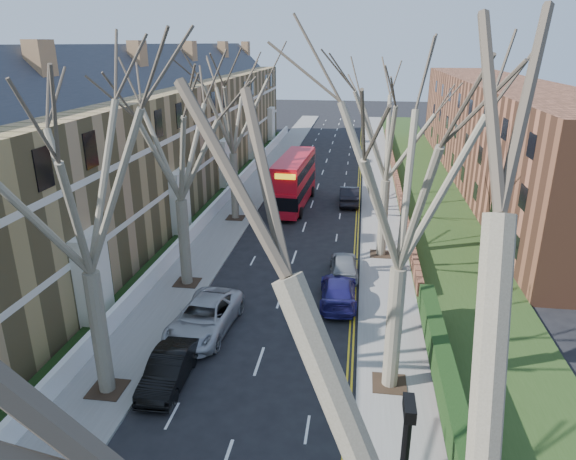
% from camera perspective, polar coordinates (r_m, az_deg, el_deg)
% --- Properties ---
extents(pavement_left, '(3.00, 102.00, 0.12)m').
position_cam_1_polar(pavement_left, '(51.95, -3.29, 5.16)').
color(pavement_left, slate).
rests_on(pavement_left, ground).
extents(pavement_right, '(3.00, 102.00, 0.12)m').
position_cam_1_polar(pavement_right, '(51.00, 10.09, 4.60)').
color(pavement_right, slate).
rests_on(pavement_right, ground).
extents(terrace_left, '(9.70, 78.00, 13.60)m').
position_cam_1_polar(terrace_left, '(45.52, -15.07, 9.44)').
color(terrace_left, olive).
rests_on(terrace_left, ground).
extents(flats_right, '(13.97, 54.00, 10.00)m').
position_cam_1_polar(flats_right, '(55.49, 22.39, 9.87)').
color(flats_right, brown).
rests_on(flats_right, ground).
extents(front_wall_left, '(0.30, 78.00, 1.00)m').
position_cam_1_polar(front_wall_left, '(44.69, -7.39, 3.28)').
color(front_wall_left, white).
rests_on(front_wall_left, ground).
extents(grass_verge_right, '(6.00, 102.00, 0.06)m').
position_cam_1_polar(grass_verge_right, '(51.35, 15.13, 4.41)').
color(grass_verge_right, '#243B15').
rests_on(grass_verge_right, ground).
extents(tree_left_mid, '(10.50, 10.50, 14.71)m').
position_cam_1_polar(tree_left_mid, '(19.29, -22.61, 6.99)').
color(tree_left_mid, '#695F4B').
rests_on(tree_left_mid, ground).
extents(tree_left_far, '(10.15, 10.15, 14.22)m').
position_cam_1_polar(tree_left_far, '(28.26, -12.37, 11.13)').
color(tree_left_far, '#695F4B').
rests_on(tree_left_far, ground).
extents(tree_left_dist, '(10.50, 10.50, 14.71)m').
position_cam_1_polar(tree_left_dist, '(39.60, -6.34, 14.38)').
color(tree_left_dist, '#695F4B').
rests_on(tree_left_dist, ground).
extents(tree_right_near, '(10.85, 10.85, 15.20)m').
position_cam_1_polar(tree_right_near, '(5.74, 24.33, -20.51)').
color(tree_right_near, '#695F4B').
rests_on(tree_right_near, ground).
extents(tree_right_mid, '(10.50, 10.50, 14.71)m').
position_cam_1_polar(tree_right_mid, '(18.66, 13.14, 7.61)').
color(tree_right_mid, '#695F4B').
rests_on(tree_right_mid, ground).
extents(tree_right_far, '(10.15, 10.15, 14.22)m').
position_cam_1_polar(tree_right_far, '(32.50, 11.26, 12.33)').
color(tree_right_far, '#695F4B').
rests_on(tree_right_far, ground).
extents(double_decker_bus, '(2.98, 10.16, 4.24)m').
position_cam_1_polar(double_decker_bus, '(44.32, 0.64, 5.26)').
color(double_decker_bus, '#AE0C1A').
rests_on(double_decker_bus, ground).
extents(car_left_mid, '(1.53, 4.20, 1.38)m').
position_cam_1_polar(car_left_mid, '(22.57, -13.14, -14.87)').
color(car_left_mid, black).
rests_on(car_left_mid, ground).
extents(car_left_far, '(3.04, 5.83, 1.57)m').
position_cam_1_polar(car_left_far, '(25.79, -9.28, -9.54)').
color(car_left_far, '#A6A8AC').
rests_on(car_left_far, ground).
extents(car_right_near, '(2.19, 4.91, 1.40)m').
position_cam_1_polar(car_right_near, '(28.30, 5.61, -6.72)').
color(car_right_near, navy).
rests_on(car_right_near, ground).
extents(car_right_mid, '(1.93, 4.25, 1.42)m').
position_cam_1_polar(car_right_mid, '(31.43, 6.25, -3.89)').
color(car_right_mid, gray).
rests_on(car_right_mid, ground).
extents(car_right_far, '(1.87, 4.85, 1.57)m').
position_cam_1_polar(car_right_far, '(45.60, 6.80, 3.87)').
color(car_right_far, black).
rests_on(car_right_far, ground).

